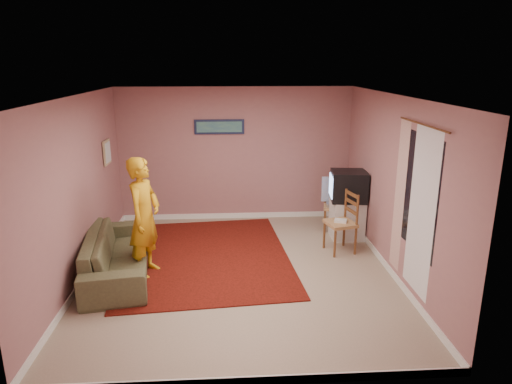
{
  "coord_description": "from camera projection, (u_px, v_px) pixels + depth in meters",
  "views": [
    {
      "loc": [
        -0.14,
        -6.25,
        3.04
      ],
      "look_at": [
        0.28,
        0.6,
        1.08
      ],
      "focal_mm": 32.0,
      "sensor_mm": 36.0,
      "label": 1
    }
  ],
  "objects": [
    {
      "name": "dvd_player",
      "position": [
        335.0,
        204.0,
        8.45
      ],
      "size": [
        0.36,
        0.27,
        0.06
      ],
      "primitive_type": "cube",
      "rotation": [
        0.0,
        0.0,
        -0.12
      ],
      "color": "#A2A2A7",
      "rests_on": "chair_a"
    },
    {
      "name": "chair_a",
      "position": [
        335.0,
        201.0,
        8.43
      ],
      "size": [
        0.49,
        0.47,
        0.5
      ],
      "rotation": [
        0.0,
        0.0,
        -0.2
      ],
      "color": "tan",
      "rests_on": "ground"
    },
    {
      "name": "picture_back",
      "position": [
        219.0,
        127.0,
        8.68
      ],
      "size": [
        0.95,
        0.04,
        0.28
      ],
      "color": "#151B3A",
      "rests_on": "wall_back"
    },
    {
      "name": "wall_right",
      "position": [
        393.0,
        186.0,
        6.62
      ],
      "size": [
        0.02,
        5.0,
        2.6
      ],
      "primitive_type": "cube",
      "color": "#9F6A68",
      "rests_on": "ground"
    },
    {
      "name": "tv_cabinet",
      "position": [
        347.0,
        219.0,
        8.11
      ],
      "size": [
        0.55,
        0.5,
        0.7
      ],
      "primitive_type": "cube",
      "color": "silver",
      "rests_on": "ground"
    },
    {
      "name": "crt_tv",
      "position": [
        348.0,
        186.0,
        7.94
      ],
      "size": [
        0.67,
        0.61,
        0.53
      ],
      "rotation": [
        0.0,
        0.0,
        -0.12
      ],
      "color": "black",
      "rests_on": "tv_cabinet"
    },
    {
      "name": "curtain_sheer",
      "position": [
        421.0,
        213.0,
        5.63
      ],
      "size": [
        0.01,
        0.75,
        2.1
      ],
      "primitive_type": "cube",
      "color": "white",
      "rests_on": "wall_right"
    },
    {
      "name": "person",
      "position": [
        144.0,
        217.0,
        6.58
      ],
      "size": [
        0.6,
        0.74,
        1.77
      ],
      "primitive_type": "imported",
      "rotation": [
        0.0,
        0.0,
        1.27
      ],
      "color": "#CB8D13",
      "rests_on": "ground"
    },
    {
      "name": "ceiling",
      "position": [
        238.0,
        96.0,
        6.13
      ],
      "size": [
        4.5,
        5.0,
        0.02
      ],
      "primitive_type": "cube",
      "color": "white",
      "rests_on": "wall_back"
    },
    {
      "name": "sofa",
      "position": [
        117.0,
        254.0,
        6.71
      ],
      "size": [
        1.18,
        2.3,
        0.64
      ],
      "primitive_type": "imported",
      "rotation": [
        0.0,
        0.0,
        1.72
      ],
      "color": "brown",
      "rests_on": "ground"
    },
    {
      "name": "wall_back",
      "position": [
        235.0,
        155.0,
        8.88
      ],
      "size": [
        4.5,
        0.02,
        2.6
      ],
      "primitive_type": "cube",
      "color": "#9F6A68",
      "rests_on": "ground"
    },
    {
      "name": "baseboard_right",
      "position": [
        386.0,
        265.0,
        6.96
      ],
      "size": [
        0.02,
        5.0,
        0.1
      ],
      "primitive_type": "cube",
      "color": "white",
      "rests_on": "ground"
    },
    {
      "name": "curtain_rod",
      "position": [
        423.0,
        124.0,
        5.47
      ],
      "size": [
        0.02,
        1.4,
        0.02
      ],
      "primitive_type": "cylinder",
      "rotation": [
        1.57,
        0.0,
        0.0
      ],
      "color": "brown",
      "rests_on": "wall_right"
    },
    {
      "name": "baseboard_left",
      "position": [
        87.0,
        273.0,
        6.7
      ],
      "size": [
        0.02,
        5.0,
        0.1
      ],
      "primitive_type": "cube",
      "color": "white",
      "rests_on": "ground"
    },
    {
      "name": "wall_front",
      "position": [
        246.0,
        264.0,
        4.09
      ],
      "size": [
        4.5,
        0.02,
        2.6
      ],
      "primitive_type": "cube",
      "color": "#9F6A68",
      "rests_on": "ground"
    },
    {
      "name": "ground",
      "position": [
        240.0,
        272.0,
        6.84
      ],
      "size": [
        5.0,
        5.0,
        0.0
      ],
      "primitive_type": "plane",
      "color": "gray",
      "rests_on": "ground"
    },
    {
      "name": "blue_throw",
      "position": [
        334.0,
        189.0,
        8.56
      ],
      "size": [
        0.45,
        0.06,
        0.47
      ],
      "primitive_type": "cube",
      "color": "#93AEF1",
      "rests_on": "chair_a"
    },
    {
      "name": "game_console",
      "position": [
        341.0,
        221.0,
        7.46
      ],
      "size": [
        0.23,
        0.2,
        0.04
      ],
      "primitive_type": "cube",
      "rotation": [
        0.0,
        0.0,
        -0.32
      ],
      "color": "white",
      "rests_on": "chair_b"
    },
    {
      "name": "wall_left",
      "position": [
        77.0,
        192.0,
        6.35
      ],
      "size": [
        0.02,
        5.0,
        2.6
      ],
      "primitive_type": "cube",
      "color": "#9F6A68",
      "rests_on": "ground"
    },
    {
      "name": "baseboard_front",
      "position": [
        247.0,
        381.0,
        4.44
      ],
      "size": [
        4.5,
        0.02,
        0.1
      ],
      "primitive_type": "cube",
      "color": "white",
      "rests_on": "ground"
    },
    {
      "name": "curtain_floral",
      "position": [
        400.0,
        197.0,
        6.3
      ],
      "size": [
        0.01,
        0.35,
        2.1
      ],
      "primitive_type": "cube",
      "color": "beige",
      "rests_on": "wall_right"
    },
    {
      "name": "baseboard_back",
      "position": [
        236.0,
        215.0,
        9.22
      ],
      "size": [
        4.5,
        0.02,
        0.1
      ],
      "primitive_type": "cube",
      "color": "white",
      "rests_on": "ground"
    },
    {
      "name": "window",
      "position": [
        419.0,
        194.0,
        5.72
      ],
      "size": [
        0.01,
        1.1,
        1.5
      ],
      "primitive_type": "cube",
      "color": "black",
      "rests_on": "wall_right"
    },
    {
      "name": "picture_left",
      "position": [
        107.0,
        152.0,
        7.82
      ],
      "size": [
        0.04,
        0.38,
        0.42
      ],
      "color": "tan",
      "rests_on": "wall_left"
    },
    {
      "name": "area_rug",
      "position": [
        206.0,
        256.0,
        7.39
      ],
      "size": [
        2.9,
        3.5,
        0.02
      ],
      "primitive_type": "cube",
      "rotation": [
        0.0,
        0.0,
        0.08
      ],
      "color": "black",
      "rests_on": "ground"
    },
    {
      "name": "chair_b",
      "position": [
        341.0,
        216.0,
        7.44
      ],
      "size": [
        0.53,
        0.55,
        0.55
      ],
      "rotation": [
        0.0,
        0.0,
        -1.33
      ],
      "color": "tan",
      "rests_on": "ground"
    }
  ]
}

